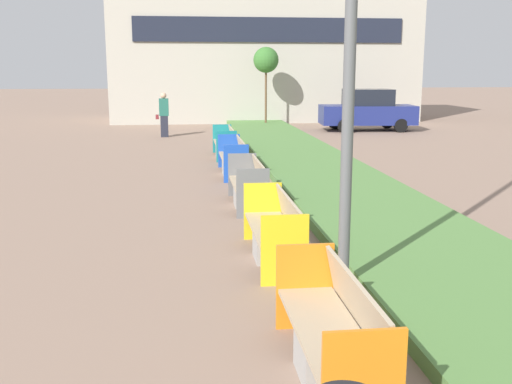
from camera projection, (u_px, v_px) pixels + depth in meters
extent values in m
cube|color=#568442|center=(404.00, 235.00, 9.79)|extent=(2.80, 120.00, 0.18)
cube|color=#B2AD9E|center=(263.00, 41.00, 32.49)|extent=(16.05, 5.64, 8.44)
cube|color=#1E2333|center=(270.00, 30.00, 29.62)|extent=(13.48, 0.08, 1.20)
cube|color=#9E9B96|center=(328.00, 355.00, 5.41)|extent=(0.52, 0.60, 0.42)
cube|color=tan|center=(328.00, 332.00, 5.37)|extent=(0.58, 2.09, 0.05)
cube|color=tan|center=(358.00, 303.00, 5.34)|extent=(0.14, 2.00, 0.48)
cube|color=orange|center=(305.00, 286.00, 6.39)|extent=(0.62, 0.04, 0.94)
cube|color=#9E9B96|center=(272.00, 246.00, 8.77)|extent=(0.52, 0.60, 0.42)
cube|color=tan|center=(272.00, 231.00, 8.72)|extent=(0.58, 2.13, 0.05)
cube|color=tan|center=(291.00, 213.00, 8.70)|extent=(0.14, 2.05, 0.48)
cube|color=yellow|center=(285.00, 250.00, 7.66)|extent=(0.62, 0.04, 0.94)
cube|color=yellow|center=(263.00, 211.00, 9.77)|extent=(0.62, 0.04, 0.94)
cube|color=#9E9B96|center=(247.00, 196.00, 12.19)|extent=(0.52, 0.60, 0.42)
cube|color=tan|center=(247.00, 185.00, 12.15)|extent=(0.58, 2.02, 0.05)
cube|color=tan|center=(260.00, 172.00, 12.12)|extent=(0.14, 1.94, 0.48)
cube|color=slate|center=(253.00, 194.00, 11.14)|extent=(0.62, 0.04, 0.94)
cube|color=slate|center=(242.00, 175.00, 13.14)|extent=(0.62, 0.04, 0.94)
cube|color=#9E9B96|center=(232.00, 167.00, 15.85)|extent=(0.52, 0.60, 0.42)
cube|color=tan|center=(232.00, 158.00, 15.81)|extent=(0.58, 2.34, 0.05)
cube|color=tan|center=(242.00, 148.00, 15.79)|extent=(0.14, 2.24, 0.48)
cube|color=blue|center=(236.00, 164.00, 14.64)|extent=(0.62, 0.04, 0.94)
cube|color=blue|center=(229.00, 151.00, 16.96)|extent=(0.62, 0.04, 0.94)
cube|color=#9E9B96|center=(224.00, 151.00, 18.96)|extent=(0.52, 0.60, 0.42)
cube|color=tan|center=(224.00, 143.00, 18.91)|extent=(0.58, 2.10, 0.05)
cube|color=tan|center=(233.00, 135.00, 18.89)|extent=(0.14, 2.01, 0.48)
cube|color=#197A7F|center=(227.00, 147.00, 17.86)|extent=(0.62, 0.04, 0.94)
cube|color=#197A7F|center=(222.00, 138.00, 19.94)|extent=(0.62, 0.04, 0.94)
cylinder|color=brown|center=(266.00, 97.00, 28.81)|extent=(0.10, 0.10, 2.83)
sphere|color=#38702D|center=(266.00, 60.00, 28.45)|extent=(1.21, 1.21, 1.21)
cube|color=#232633|center=(164.00, 126.00, 24.52)|extent=(0.30, 0.22, 0.87)
cube|color=#236051|center=(164.00, 107.00, 24.36)|extent=(0.38, 0.24, 0.70)
sphere|color=tan|center=(163.00, 95.00, 24.26)|extent=(0.24, 0.24, 0.24)
cube|color=maroon|center=(157.00, 117.00, 24.41)|extent=(0.12, 0.20, 0.18)
cube|color=navy|center=(367.00, 115.00, 26.96)|extent=(4.32, 2.08, 0.84)
cube|color=black|center=(368.00, 97.00, 26.80)|extent=(2.21, 1.71, 0.72)
cylinder|color=black|center=(401.00, 126.00, 26.31)|extent=(0.60, 0.20, 0.60)
cylinder|color=black|center=(387.00, 122.00, 28.06)|extent=(0.60, 0.20, 0.60)
cylinder|color=black|center=(345.00, 126.00, 26.02)|extent=(0.60, 0.20, 0.60)
cylinder|color=black|center=(335.00, 123.00, 27.77)|extent=(0.60, 0.20, 0.60)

